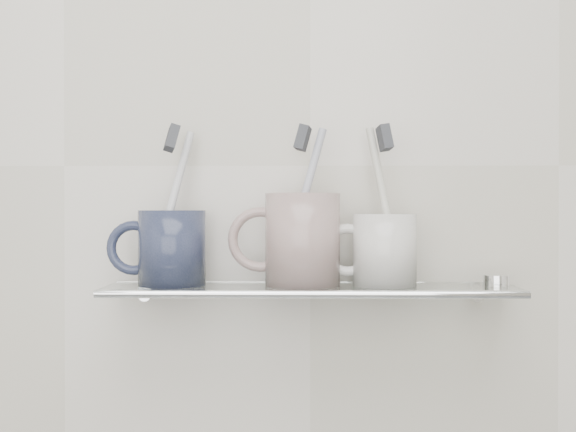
{
  "coord_description": "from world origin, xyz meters",
  "views": [
    {
      "loc": [
        -0.01,
        0.06,
        1.19
      ],
      "look_at": [
        -0.03,
        1.04,
        1.19
      ],
      "focal_mm": 50.0,
      "sensor_mm": 36.0,
      "label": 1
    }
  ],
  "objects_px": {
    "mug_center": "(303,239)",
    "mug_right": "(385,250)",
    "mug_left": "(172,248)",
    "shelf_glass": "(311,289)"
  },
  "relations": [
    {
      "from": "shelf_glass",
      "to": "mug_right",
      "type": "distance_m",
      "value": 0.1
    },
    {
      "from": "mug_center",
      "to": "mug_right",
      "type": "relative_size",
      "value": 1.29
    },
    {
      "from": "shelf_glass",
      "to": "mug_center",
      "type": "relative_size",
      "value": 4.41
    },
    {
      "from": "mug_right",
      "to": "mug_left",
      "type": "bearing_deg",
      "value": 160.09
    },
    {
      "from": "shelf_glass",
      "to": "mug_right",
      "type": "height_order",
      "value": "mug_right"
    },
    {
      "from": "mug_left",
      "to": "shelf_glass",
      "type": "bearing_deg",
      "value": -19.15
    },
    {
      "from": "shelf_glass",
      "to": "mug_left",
      "type": "relative_size",
      "value": 5.42
    },
    {
      "from": "mug_left",
      "to": "mug_center",
      "type": "height_order",
      "value": "mug_center"
    },
    {
      "from": "mug_left",
      "to": "mug_center",
      "type": "distance_m",
      "value": 0.16
    },
    {
      "from": "mug_left",
      "to": "mug_center",
      "type": "xyz_separation_m",
      "value": [
        0.16,
        0.0,
        0.01
      ]
    }
  ]
}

